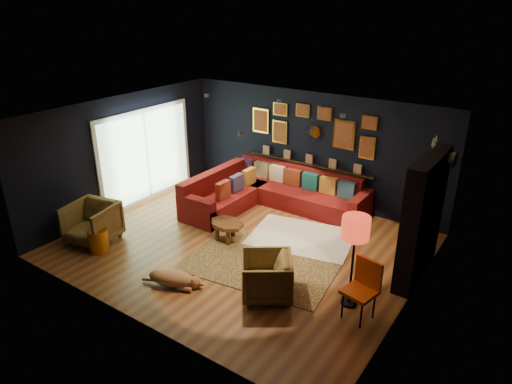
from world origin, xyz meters
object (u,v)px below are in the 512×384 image
Objects in this scene: armchair_right at (267,275)px; coffee_table at (227,226)px; orange_chair at (363,285)px; floor_lamp at (355,232)px; armchair_left at (92,221)px; sectional at (267,194)px; dog at (171,275)px; gold_stool at (99,241)px; pouf at (205,212)px.

coffee_table is at bearing -158.18° from armchair_right.
orange_chair is 0.61× the size of floor_lamp.
coffee_table is at bearing 24.01° from armchair_left.
armchair_right is at bearing -56.83° from sectional.
floor_lamp is (5.05, 1.00, 0.84)m from armchair_left.
dog is (0.18, -1.77, -0.14)m from coffee_table.
coffee_table is at bearing 169.37° from floor_lamp.
dog is at bearing -1.07° from gold_stool.
armchair_right is 1.53m from orange_chair.
sectional reaches higher than dog.
coffee_table reaches higher than pouf.
pouf is 3.02m from armchair_right.
sectional reaches higher than armchair_right.
floor_lamp is (4.64, 1.19, 1.07)m from gold_stool.
sectional is at bearing 48.64° from armchair_left.
dog is (0.41, -3.58, -0.13)m from sectional.
dog is at bearing -84.33° from coffee_table.
armchair_left is 0.95× the size of orange_chair.
armchair_right is (2.59, -1.53, 0.20)m from pouf.
orange_chair is at bearing -2.53° from armchair_left.
dog is (2.35, -0.23, -0.26)m from armchair_left.
floor_lamp reaches higher than sectional.
armchair_right is at bearing -152.96° from orange_chair.
pouf is at bearing 155.38° from coffee_table.
armchair_right is 1.65m from dog.
armchair_left is at bearing 154.79° from gold_stool.
orange_chair reaches higher than dog.
armchair_left is 5.38m from orange_chair.
gold_stool is at bearing -113.33° from sectional.
coffee_table is 0.87× the size of orange_chair.
dog is (1.94, -0.04, -0.04)m from gold_stool.
floor_lamp reaches higher than gold_stool.
armchair_right is 0.85× the size of orange_chair.
armchair_left is at bearing -144.59° from coffee_table.
gold_stool is at bearing 160.25° from dog.
sectional is 4.23m from orange_chair.
orange_chair is at bearing 0.91° from dog.
pouf is at bearing 68.60° from gold_stool.
coffee_table is at bearing 44.48° from gold_stool.
orange_chair is 3.18m from dog.
armchair_right is at bearing -30.48° from pouf.
pouf is at bearing 46.14° from armchair_left.
sectional is 3.87m from gold_stool.
sectional is 2.21× the size of floor_lamp.
dog is at bearing -155.55° from floor_lamp.
sectional is at bearing 178.42° from armchair_right.
coffee_table is (0.23, -1.81, 0.01)m from sectional.
orange_chair is (4.07, -1.13, 0.36)m from pouf.
sectional is 3.61m from dog.
coffee_table is 1.81× the size of gold_stool.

